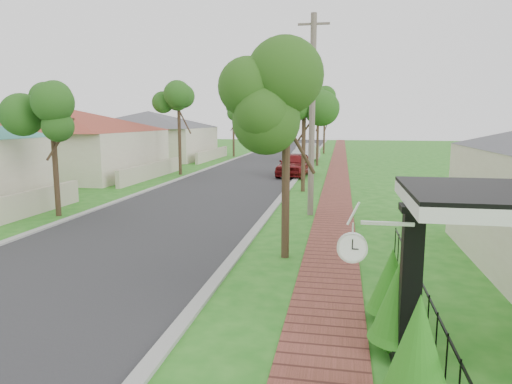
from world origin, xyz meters
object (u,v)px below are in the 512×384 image
Objects in this scene: parked_car_white at (307,153)px; station_clock at (355,246)px; near_tree at (287,108)px; porch_post at (410,294)px; parked_car_red at (295,165)px; utility_pole at (312,116)px.

station_clock is (3.34, -35.13, 1.15)m from parked_car_white.
near_tree reaches higher than station_clock.
parked_car_white is at bearing 96.91° from porch_post.
near_tree is at bearing -77.98° from parked_car_red.
parked_car_white is at bearing 93.21° from near_tree.
porch_post reaches higher than station_clock.
near_tree is at bearing -92.90° from utility_pole.
porch_post reaches higher than parked_car_white.
station_clock reaches higher than parked_car_white.
parked_car_white reaches higher than parked_car_red.
utility_pole is (1.90, -12.54, 3.13)m from parked_car_red.
station_clock is at bearing -155.16° from porch_post.
utility_pole reaches higher than porch_post.
utility_pole reaches higher than parked_car_red.
station_clock reaches higher than parked_car_red.
station_clock is (-0.86, -0.40, 0.83)m from porch_post.
porch_post is 2.36× the size of station_clock.
near_tree reaches higher than porch_post.
parked_car_red is 24.20m from station_clock.
station_clock is at bearing -77.71° from parked_car_white.
parked_car_white is 29.81m from near_tree.
porch_post is 0.52× the size of parked_car_white.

